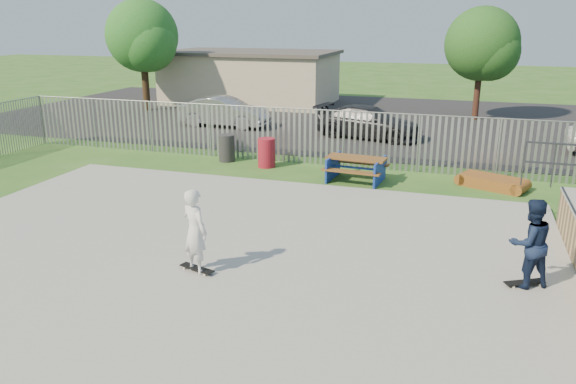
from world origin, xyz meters
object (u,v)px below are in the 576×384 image
(funbox, at_px, (492,182))
(tree_left, at_px, (142,36))
(trash_bin_red, at_px, (266,153))
(skater_white, at_px, (195,231))
(car_silver, at_px, (225,112))
(car_dark, at_px, (369,122))
(tree_mid, at_px, (482,44))
(picnic_table, at_px, (356,169))
(skater_navy, at_px, (530,243))
(trash_bin_grey, at_px, (227,148))

(funbox, distance_m, tree_left, 21.75)
(trash_bin_red, bearing_deg, skater_white, -79.16)
(car_silver, bearing_deg, skater_white, -156.62)
(car_dark, bearing_deg, car_silver, 96.69)
(car_silver, relative_size, tree_mid, 0.77)
(funbox, bearing_deg, tree_left, 173.86)
(funbox, distance_m, trash_bin_red, 7.65)
(picnic_table, height_order, trash_bin_red, trash_bin_red)
(trash_bin_red, xyz_separation_m, skater_white, (1.71, -8.95, 0.51))
(picnic_table, height_order, tree_mid, tree_mid)
(car_silver, relative_size, skater_navy, 2.50)
(funbox, relative_size, skater_white, 1.14)
(funbox, relative_size, skater_navy, 1.14)
(car_dark, height_order, tree_mid, tree_mid)
(tree_mid, bearing_deg, car_dark, -125.03)
(trash_bin_red, bearing_deg, tree_mid, 60.62)
(tree_mid, bearing_deg, trash_bin_grey, -125.68)
(funbox, bearing_deg, trash_bin_grey, -160.95)
(trash_bin_red, xyz_separation_m, trash_bin_grey, (-1.70, 0.36, -0.02))
(trash_bin_grey, relative_size, tree_left, 0.16)
(car_dark, bearing_deg, tree_left, 84.95)
(skater_white, bearing_deg, tree_left, -29.76)
(trash_bin_grey, relative_size, car_dark, 0.21)
(trash_bin_red, bearing_deg, tree_left, 137.38)
(trash_bin_grey, height_order, skater_white, skater_white)
(picnic_table, distance_m, trash_bin_red, 3.50)
(skater_navy, bearing_deg, trash_bin_red, -72.07)
(skater_navy, bearing_deg, tree_left, -71.65)
(picnic_table, bearing_deg, skater_white, -96.99)
(picnic_table, xyz_separation_m, tree_mid, (3.70, 13.44, 3.46))
(funbox, xyz_separation_m, car_silver, (-12.24, 7.04, 0.56))
(funbox, xyz_separation_m, tree_mid, (-0.53, 12.92, 3.68))
(funbox, distance_m, car_dark, 8.23)
(picnic_table, relative_size, trash_bin_grey, 2.03)
(skater_navy, height_order, skater_white, same)
(car_dark, distance_m, tree_left, 14.59)
(trash_bin_grey, xyz_separation_m, tree_left, (-9.32, 9.78, 3.68))
(funbox, relative_size, car_dark, 0.42)
(car_dark, relative_size, skater_white, 2.73)
(car_silver, bearing_deg, picnic_table, -131.93)
(car_dark, bearing_deg, skater_navy, -147.11)
(trash_bin_red, distance_m, car_dark, 6.69)
(funbox, bearing_deg, trash_bin_red, -159.18)
(tree_mid, bearing_deg, skater_white, -104.03)
(picnic_table, bearing_deg, funbox, 11.76)
(trash_bin_red, bearing_deg, trash_bin_grey, 168.15)
(car_silver, distance_m, tree_mid, 13.47)
(skater_white, bearing_deg, picnic_table, -75.20)
(picnic_table, distance_m, funbox, 4.27)
(trash_bin_red, xyz_separation_m, tree_mid, (7.10, 12.62, 3.35))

